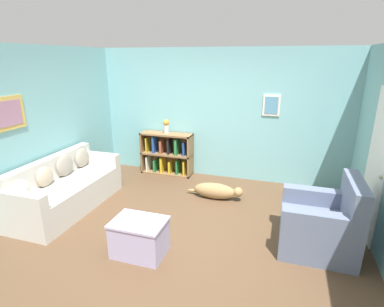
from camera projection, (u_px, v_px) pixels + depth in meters
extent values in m
plane|color=brown|center=(184.00, 229.00, 4.39)|extent=(14.00, 14.00, 0.00)
cube|color=#7AB7BC|center=(220.00, 115.00, 6.03)|extent=(5.60, 0.10, 2.60)
cube|color=silver|center=(271.00, 105.00, 5.61)|extent=(0.32, 0.02, 0.40)
cube|color=#568EAD|center=(271.00, 105.00, 5.60)|extent=(0.24, 0.01, 0.32)
cube|color=#7AB7BC|center=(31.00, 131.00, 4.72)|extent=(0.10, 5.00, 2.60)
cube|color=gold|center=(8.00, 113.00, 4.24)|extent=(0.02, 0.56, 0.48)
cube|color=#A37089|center=(8.00, 114.00, 4.23)|extent=(0.01, 0.44, 0.36)
cube|color=white|center=(376.00, 166.00, 4.00)|extent=(0.02, 0.84, 2.05)
sphere|color=tan|center=(381.00, 177.00, 3.69)|extent=(0.05, 0.05, 0.05)
cube|color=beige|center=(69.00, 195.00, 4.95)|extent=(0.81, 1.98, 0.47)
cube|color=beige|center=(49.00, 169.00, 4.92)|extent=(0.16, 1.98, 0.38)
cube|color=beige|center=(20.00, 200.00, 4.02)|extent=(0.81, 0.16, 0.22)
cube|color=beige|center=(99.00, 159.00, 5.67)|extent=(0.81, 0.16, 0.22)
ellipsoid|color=beige|center=(21.00, 189.00, 4.27)|extent=(0.14, 0.29, 0.29)
ellipsoid|color=tan|center=(45.00, 177.00, 4.68)|extent=(0.14, 0.32, 0.32)
ellipsoid|color=gray|center=(65.00, 165.00, 5.09)|extent=(0.14, 0.38, 0.38)
ellipsoid|color=gray|center=(82.00, 158.00, 5.51)|extent=(0.14, 0.36, 0.36)
cube|color=olive|center=(144.00, 151.00, 6.54)|extent=(0.04, 0.33, 0.90)
cube|color=olive|center=(190.00, 156.00, 6.24)|extent=(0.04, 0.33, 0.90)
cube|color=olive|center=(169.00, 152.00, 6.53)|extent=(1.10, 0.02, 0.90)
cube|color=olive|center=(167.00, 172.00, 6.52)|extent=(1.10, 0.33, 0.04)
cube|color=olive|center=(167.00, 154.00, 6.39)|extent=(1.10, 0.33, 0.04)
cube|color=olive|center=(166.00, 134.00, 6.26)|extent=(1.10, 0.33, 0.04)
cube|color=silver|center=(149.00, 163.00, 6.58)|extent=(0.04, 0.25, 0.34)
cube|color=gold|center=(148.00, 144.00, 6.45)|extent=(0.03, 0.25, 0.32)
cube|color=#287A3D|center=(156.00, 165.00, 6.54)|extent=(0.04, 0.25, 0.28)
cube|color=#234C9E|center=(155.00, 144.00, 6.39)|extent=(0.04, 0.25, 0.35)
cube|color=gold|center=(163.00, 164.00, 6.48)|extent=(0.05, 0.25, 0.35)
cube|color=brown|center=(162.00, 146.00, 6.36)|extent=(0.04, 0.25, 0.27)
cube|color=gold|center=(171.00, 167.00, 6.44)|extent=(0.04, 0.25, 0.28)
cube|color=black|center=(170.00, 146.00, 6.30)|extent=(0.03, 0.25, 0.31)
cube|color=#287A3D|center=(178.00, 167.00, 6.39)|extent=(0.03, 0.25, 0.32)
cube|color=#287A3D|center=(177.00, 146.00, 6.25)|extent=(0.05, 0.25, 0.34)
cube|color=gold|center=(185.00, 168.00, 6.34)|extent=(0.03, 0.25, 0.32)
cube|color=#234C9E|center=(185.00, 148.00, 6.21)|extent=(0.03, 0.25, 0.28)
cube|color=slate|center=(316.00, 232.00, 3.90)|extent=(0.92, 0.88, 0.47)
cube|color=slate|center=(354.00, 201.00, 3.64)|extent=(0.18, 0.88, 0.53)
cube|color=slate|center=(322.00, 222.00, 3.48)|extent=(0.92, 0.18, 0.22)
cube|color=slate|center=(318.00, 197.00, 4.11)|extent=(0.92, 0.18, 0.22)
cube|color=#ADA3CC|center=(140.00, 237.00, 3.79)|extent=(0.64, 0.46, 0.47)
cube|color=#BBB0DC|center=(139.00, 222.00, 3.72)|extent=(0.67, 0.48, 0.03)
ellipsoid|color=#9E7A4C|center=(215.00, 191.00, 5.33)|extent=(0.75, 0.26, 0.28)
sphere|color=#9E7A4C|center=(238.00, 192.00, 5.20)|extent=(0.17, 0.17, 0.17)
ellipsoid|color=#9E7A4C|center=(193.00, 190.00, 5.51)|extent=(0.20, 0.05, 0.05)
cylinder|color=silver|center=(166.00, 129.00, 6.22)|extent=(0.10, 0.10, 0.17)
sphere|color=orange|center=(166.00, 123.00, 6.18)|extent=(0.13, 0.13, 0.13)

